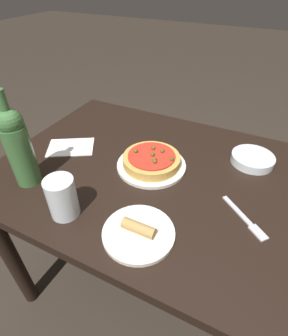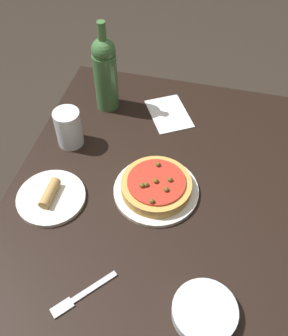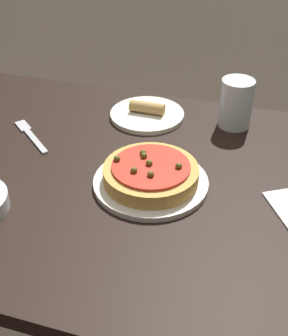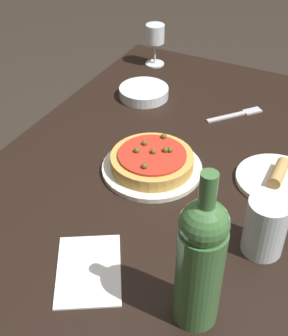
{
  "view_description": "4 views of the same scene",
  "coord_description": "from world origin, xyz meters",
  "px_view_note": "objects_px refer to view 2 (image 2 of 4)",
  "views": [
    {
      "loc": [
        -0.23,
        0.65,
        1.29
      ],
      "look_at": [
        0.07,
        0.03,
        0.74
      ],
      "focal_mm": 28.0,
      "sensor_mm": 36.0,
      "label": 1
    },
    {
      "loc": [
        -0.6,
        -0.14,
        1.61
      ],
      "look_at": [
        0.07,
        0.02,
        0.81
      ],
      "focal_mm": 42.0,
      "sensor_mm": 36.0,
      "label": 2
    },
    {
      "loc": [
        0.29,
        -0.77,
        1.31
      ],
      "look_at": [
        0.07,
        -0.07,
        0.79
      ],
      "focal_mm": 50.0,
      "sensor_mm": 36.0,
      "label": 3
    },
    {
      "loc": [
        0.87,
        0.37,
        1.41
      ],
      "look_at": [
        0.12,
        -0.01,
        0.76
      ],
      "focal_mm": 50.0,
      "sensor_mm": 36.0,
      "label": 4
    }
  ],
  "objects_px": {
    "pizza": "(156,185)",
    "side_plate": "(51,197)",
    "wine_bottle": "(105,72)",
    "water_cup": "(69,128)",
    "side_bowl": "(205,312)",
    "dinner_plate": "(156,191)",
    "dining_table": "(145,228)",
    "fork": "(80,296)"
  },
  "relations": [
    {
      "from": "pizza",
      "to": "side_plate",
      "type": "height_order",
      "value": "pizza"
    },
    {
      "from": "pizza",
      "to": "wine_bottle",
      "type": "xyz_separation_m",
      "value": [
        0.33,
        0.25,
        0.11
      ]
    },
    {
      "from": "water_cup",
      "to": "side_bowl",
      "type": "height_order",
      "value": "water_cup"
    },
    {
      "from": "dinner_plate",
      "to": "water_cup",
      "type": "relative_size",
      "value": 1.97
    },
    {
      "from": "dining_table",
      "to": "wine_bottle",
      "type": "distance_m",
      "value": 0.51
    },
    {
      "from": "dining_table",
      "to": "side_plate",
      "type": "xyz_separation_m",
      "value": [
        -0.03,
        0.26,
        0.11
      ]
    },
    {
      "from": "pizza",
      "to": "side_bowl",
      "type": "distance_m",
      "value": 0.36
    },
    {
      "from": "wine_bottle",
      "to": "side_bowl",
      "type": "height_order",
      "value": "wine_bottle"
    },
    {
      "from": "dining_table",
      "to": "water_cup",
      "type": "xyz_separation_m",
      "value": [
        0.2,
        0.29,
        0.16
      ]
    },
    {
      "from": "wine_bottle",
      "to": "water_cup",
      "type": "relative_size",
      "value": 2.53
    },
    {
      "from": "water_cup",
      "to": "fork",
      "type": "xyz_separation_m",
      "value": [
        -0.47,
        -0.2,
        -0.06
      ]
    },
    {
      "from": "water_cup",
      "to": "wine_bottle",
      "type": "bearing_deg",
      "value": -16.79
    },
    {
      "from": "side_plate",
      "to": "fork",
      "type": "bearing_deg",
      "value": -144.66
    },
    {
      "from": "pizza",
      "to": "side_plate",
      "type": "distance_m",
      "value": 0.3
    },
    {
      "from": "dining_table",
      "to": "water_cup",
      "type": "height_order",
      "value": "water_cup"
    },
    {
      "from": "dining_table",
      "to": "side_plate",
      "type": "distance_m",
      "value": 0.29
    },
    {
      "from": "wine_bottle",
      "to": "side_plate",
      "type": "relative_size",
      "value": 1.61
    },
    {
      "from": "dinner_plate",
      "to": "side_bowl",
      "type": "xyz_separation_m",
      "value": [
        -0.31,
        -0.18,
        0.01
      ]
    },
    {
      "from": "wine_bottle",
      "to": "water_cup",
      "type": "distance_m",
      "value": 0.22
    },
    {
      "from": "side_bowl",
      "to": "side_plate",
      "type": "distance_m",
      "value": 0.51
    },
    {
      "from": "dining_table",
      "to": "side_plate",
      "type": "relative_size",
      "value": 6.08
    },
    {
      "from": "wine_bottle",
      "to": "pizza",
      "type": "bearing_deg",
      "value": -143.38
    },
    {
      "from": "water_cup",
      "to": "pizza",
      "type": "bearing_deg",
      "value": -112.93
    },
    {
      "from": "side_plate",
      "to": "wine_bottle",
      "type": "bearing_deg",
      "value": -4.85
    },
    {
      "from": "dinner_plate",
      "to": "wine_bottle",
      "type": "xyz_separation_m",
      "value": [
        0.33,
        0.25,
        0.13
      ]
    },
    {
      "from": "pizza",
      "to": "fork",
      "type": "xyz_separation_m",
      "value": [
        -0.34,
        0.11,
        -0.03
      ]
    },
    {
      "from": "water_cup",
      "to": "side_plate",
      "type": "xyz_separation_m",
      "value": [
        -0.22,
        -0.02,
        -0.05
      ]
    },
    {
      "from": "water_cup",
      "to": "side_plate",
      "type": "distance_m",
      "value": 0.23
    },
    {
      "from": "side_bowl",
      "to": "dining_table",
      "type": "bearing_deg",
      "value": 38.77
    },
    {
      "from": "water_cup",
      "to": "fork",
      "type": "relative_size",
      "value": 0.85
    },
    {
      "from": "dinner_plate",
      "to": "water_cup",
      "type": "bearing_deg",
      "value": 67.09
    },
    {
      "from": "fork",
      "to": "side_plate",
      "type": "relative_size",
      "value": 0.75
    },
    {
      "from": "dining_table",
      "to": "side_bowl",
      "type": "height_order",
      "value": "side_bowl"
    },
    {
      "from": "dinner_plate",
      "to": "dining_table",
      "type": "bearing_deg",
      "value": 166.17
    },
    {
      "from": "side_bowl",
      "to": "pizza",
      "type": "bearing_deg",
      "value": 30.16
    },
    {
      "from": "dinner_plate",
      "to": "water_cup",
      "type": "xyz_separation_m",
      "value": [
        0.13,
        0.31,
        0.06
      ]
    },
    {
      "from": "water_cup",
      "to": "dinner_plate",
      "type": "bearing_deg",
      "value": -112.91
    },
    {
      "from": "dining_table",
      "to": "pizza",
      "type": "relative_size",
      "value": 5.91
    },
    {
      "from": "dinner_plate",
      "to": "water_cup",
      "type": "distance_m",
      "value": 0.34
    },
    {
      "from": "pizza",
      "to": "water_cup",
      "type": "bearing_deg",
      "value": 67.07
    },
    {
      "from": "wine_bottle",
      "to": "water_cup",
      "type": "bearing_deg",
      "value": 163.21
    },
    {
      "from": "dining_table",
      "to": "pizza",
      "type": "height_order",
      "value": "pizza"
    }
  ]
}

